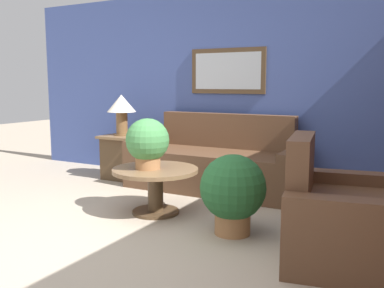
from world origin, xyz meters
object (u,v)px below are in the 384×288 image
object	(u,v)px
coffee_table	(155,181)
side_table	(123,156)
couch_main	(216,165)
table_lamp	(122,107)
armchair	(350,221)
potted_plant_on_table	(147,142)
potted_plant_floor	(233,191)

from	to	relation	value
coffee_table	side_table	distance (m)	1.77
couch_main	table_lamp	size ratio (longest dim) A/B	3.89
armchair	coffee_table	bearing A→B (deg)	71.95
armchair	table_lamp	size ratio (longest dim) A/B	2.19
potted_plant_on_table	potted_plant_floor	bearing A→B (deg)	-7.38
side_table	potted_plant_floor	xyz separation A→B (m)	(2.27, -1.35, 0.08)
couch_main	side_table	world-z (taller)	couch_main
armchair	table_lamp	bearing A→B (deg)	56.36
coffee_table	potted_plant_floor	distance (m)	0.97
armchair	potted_plant_on_table	distance (m)	2.08
couch_main	potted_plant_on_table	size ratio (longest dim) A/B	4.28
couch_main	potted_plant_floor	distance (m)	1.64
side_table	potted_plant_on_table	world-z (taller)	potted_plant_on_table
potted_plant_on_table	table_lamp	bearing A→B (deg)	136.07
couch_main	coffee_table	world-z (taller)	couch_main
couch_main	potted_plant_on_table	bearing A→B (deg)	-97.31
couch_main	potted_plant_on_table	xyz separation A→B (m)	(-0.16, -1.28, 0.44)
armchair	side_table	xyz separation A→B (m)	(-3.28, 1.46, 0.01)
armchair	table_lamp	distance (m)	3.66
coffee_table	table_lamp	world-z (taller)	table_lamp
armchair	potted_plant_on_table	xyz separation A→B (m)	(-2.01, 0.23, 0.45)
potted_plant_floor	couch_main	bearing A→B (deg)	120.58
couch_main	potted_plant_floor	bearing A→B (deg)	-59.42
couch_main	armchair	xyz separation A→B (m)	(1.85, -1.52, -0.01)
coffee_table	armchair	bearing A→B (deg)	-8.31
table_lamp	armchair	bearing A→B (deg)	-23.90
table_lamp	side_table	bearing A→B (deg)	0.00
side_table	couch_main	bearing A→B (deg)	2.39
armchair	potted_plant_floor	xyz separation A→B (m)	(-1.01, 0.10, 0.09)
potted_plant_on_table	couch_main	bearing A→B (deg)	82.69
couch_main	side_table	distance (m)	1.44
couch_main	coffee_table	bearing A→B (deg)	-95.15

